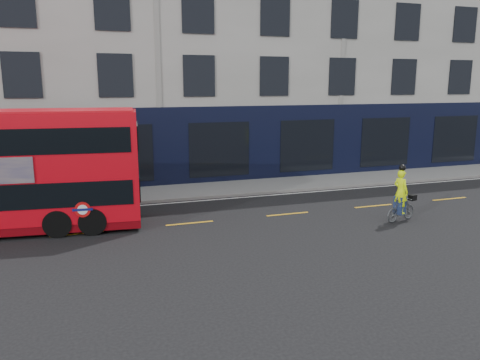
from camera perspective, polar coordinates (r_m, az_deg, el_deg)
name	(u,v)px	position (r m, az deg, el deg)	size (l,w,h in m)	color
ground	(199,235)	(16.29, -5.03, -6.75)	(120.00, 120.00, 0.00)	black
pavement	(167,193)	(22.43, -8.87, -1.54)	(60.00, 3.00, 0.12)	slate
kerb	(173,200)	(20.99, -8.19, -2.42)	(60.00, 0.12, 0.13)	slate
building_terrace	(144,41)	(28.32, -11.63, 16.24)	(50.00, 10.07, 15.00)	#B3B0A9
road_edge_line	(174,203)	(20.72, -8.04, -2.78)	(58.00, 0.10, 0.01)	silver
lane_dashes	(190,223)	(17.69, -6.16, -5.26)	(58.00, 0.12, 0.01)	#C18A16
cyclist	(401,202)	(18.67, 19.03, -2.55)	(1.57, 0.80, 2.20)	#4F5355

